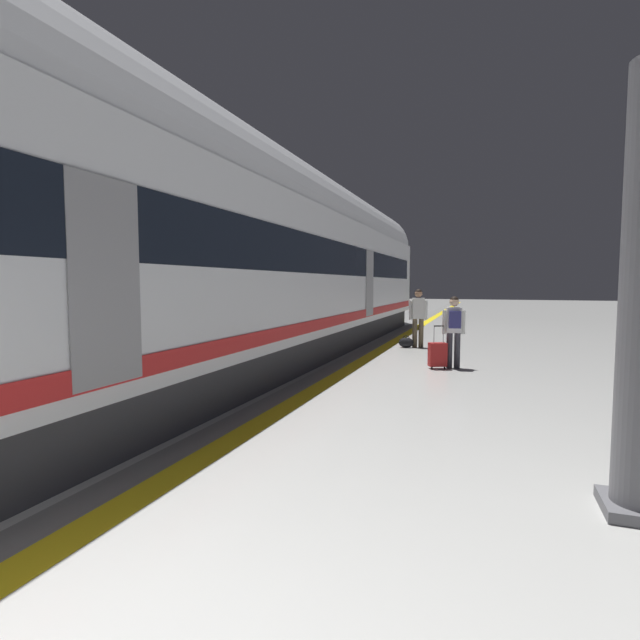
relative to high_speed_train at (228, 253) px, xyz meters
The scene contains 7 objects.
safety_line_strip 3.91m from the high_speed_train, 47.18° to the left, with size 0.36×80.00×0.01m, color yellow.
tactile_edge_band 3.77m from the high_speed_train, 51.63° to the left, with size 0.56×80.00×0.01m, color slate.
high_speed_train is the anchor object (origin of this frame).
passenger_near 5.14m from the high_speed_train, 30.87° to the left, with size 0.49×0.36×1.61m.
suitcase_near 5.02m from the high_speed_train, 30.89° to the left, with size 0.44×0.35×0.97m.
passenger_mid 6.64m from the high_speed_train, 62.67° to the left, with size 0.52×0.29×1.73m.
duffel_bag_mid 6.63m from the high_speed_train, 64.70° to the left, with size 0.44×0.26×0.36m.
Camera 1 is at (1.72, -0.59, 1.88)m, focal length 26.68 mm.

